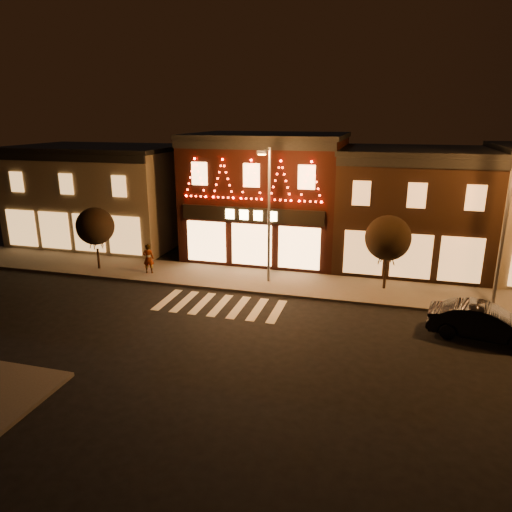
% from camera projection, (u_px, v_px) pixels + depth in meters
% --- Properties ---
extents(ground, '(120.00, 120.00, 0.00)m').
position_uv_depth(ground, '(190.00, 339.00, 20.78)').
color(ground, black).
rests_on(ground, ground).
extents(sidewalk_far, '(44.00, 4.00, 0.15)m').
position_uv_depth(sidewalk_far, '(275.00, 282.00, 27.64)').
color(sidewalk_far, '#47423D').
rests_on(sidewalk_far, ground).
extents(building_left, '(12.20, 8.28, 7.30)m').
position_uv_depth(building_left, '(102.00, 194.00, 35.97)').
color(building_left, '#756653').
rests_on(building_left, ground).
extents(building_pulp, '(10.20, 8.34, 8.30)m').
position_uv_depth(building_pulp, '(268.00, 195.00, 32.51)').
color(building_pulp, black).
rests_on(building_pulp, ground).
extents(building_right_a, '(9.20, 8.28, 7.50)m').
position_uv_depth(building_right_a, '(412.00, 208.00, 30.22)').
color(building_right_a, black).
rests_on(building_right_a, ground).
extents(streetlamp_mid, '(0.48, 1.74, 7.63)m').
position_uv_depth(streetlamp_mid, '(268.00, 206.00, 26.16)').
color(streetlamp_mid, '#59595E').
rests_on(streetlamp_mid, sidewalk_far).
extents(streetlamp_right, '(0.79, 1.94, 8.48)m').
position_uv_depth(streetlamp_right, '(510.00, 210.00, 22.43)').
color(streetlamp_right, '#59595E').
rests_on(streetlamp_right, sidewalk_far).
extents(tree_left, '(2.33, 2.33, 3.89)m').
position_uv_depth(tree_left, '(95.00, 226.00, 29.18)').
color(tree_left, black).
rests_on(tree_left, sidewalk_far).
extents(tree_right, '(2.47, 2.47, 4.14)m').
position_uv_depth(tree_right, '(388.00, 238.00, 25.67)').
color(tree_right, black).
rests_on(tree_right, sidewalk_far).
extents(dark_sedan, '(4.87, 2.38, 1.54)m').
position_uv_depth(dark_sedan, '(484.00, 322.00, 20.64)').
color(dark_sedan, black).
rests_on(dark_sedan, ground).
extents(pedestrian, '(0.76, 0.59, 1.83)m').
position_uv_depth(pedestrian, '(148.00, 258.00, 28.82)').
color(pedestrian, gray).
rests_on(pedestrian, sidewalk_far).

